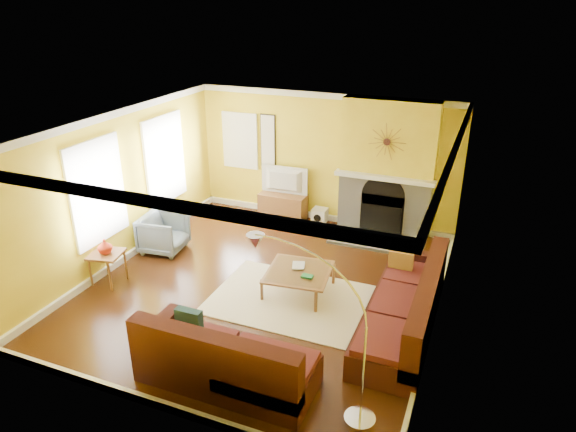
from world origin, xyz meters
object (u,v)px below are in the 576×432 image
at_px(sectional_sofa, 310,301).
at_px(armchair, 164,233).
at_px(coffee_table, 299,281).
at_px(side_table, 108,268).
at_px(arc_lamp, 314,333).
at_px(media_console, 283,206).

relative_size(sectional_sofa, armchair, 4.84).
height_order(coffee_table, armchair, armchair).
relative_size(coffee_table, armchair, 1.29).
xyz_separation_m(armchair, side_table, (-0.18, -1.34, -0.08)).
distance_m(armchair, side_table, 1.36).
relative_size(sectional_sofa, side_table, 6.84).
bearing_deg(side_table, sectional_sofa, 0.93).
bearing_deg(arc_lamp, armchair, 144.96).
distance_m(armchair, arc_lamp, 4.85).
xyz_separation_m(sectional_sofa, arc_lamp, (0.56, -1.47, 0.61)).
xyz_separation_m(coffee_table, arc_lamp, (1.06, -2.32, 0.86)).
xyz_separation_m(media_console, arc_lamp, (2.44, -5.00, 0.79)).
relative_size(media_console, side_table, 1.82).
height_order(sectional_sofa, media_console, sectional_sofa).
distance_m(sectional_sofa, media_console, 4.01).
xyz_separation_m(sectional_sofa, side_table, (-3.55, -0.06, -0.17)).
xyz_separation_m(coffee_table, armchair, (-2.87, 0.44, 0.16)).
bearing_deg(armchair, side_table, 165.70).
relative_size(media_console, arc_lamp, 0.47).
bearing_deg(arc_lamp, side_table, 161.01).
relative_size(coffee_table, arc_lamp, 0.47).
height_order(sectional_sofa, arc_lamp, arc_lamp).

